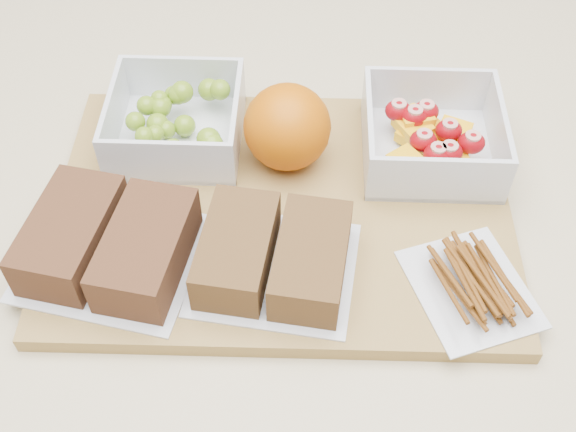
% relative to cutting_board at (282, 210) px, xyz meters
% --- Properties ---
extents(cutting_board, '(0.42, 0.30, 0.02)m').
position_rel_cutting_board_xyz_m(cutting_board, '(0.00, 0.00, 0.00)').
color(cutting_board, '#A17F43').
rests_on(cutting_board, counter).
extents(grape_container, '(0.13, 0.13, 0.05)m').
position_rel_cutting_board_xyz_m(grape_container, '(-0.11, 0.09, 0.03)').
color(grape_container, silver).
rests_on(grape_container, cutting_board).
extents(fruit_container, '(0.13, 0.13, 0.05)m').
position_rel_cutting_board_xyz_m(fruit_container, '(0.14, 0.07, 0.03)').
color(fruit_container, silver).
rests_on(fruit_container, cutting_board).
extents(orange, '(0.08, 0.08, 0.08)m').
position_rel_cutting_board_xyz_m(orange, '(0.00, 0.06, 0.05)').
color(orange, '#C95D04').
rests_on(orange, cutting_board).
extents(sandwich_bag_left, '(0.17, 0.16, 0.05)m').
position_rel_cutting_board_xyz_m(sandwich_bag_left, '(-0.14, -0.07, 0.03)').
color(sandwich_bag_left, silver).
rests_on(sandwich_bag_left, cutting_board).
extents(sandwich_bag_center, '(0.15, 0.14, 0.04)m').
position_rel_cutting_board_xyz_m(sandwich_bag_center, '(-0.00, -0.07, 0.03)').
color(sandwich_bag_center, silver).
rests_on(sandwich_bag_center, cutting_board).
extents(pretzel_bag, '(0.12, 0.13, 0.02)m').
position_rel_cutting_board_xyz_m(pretzel_bag, '(0.16, -0.09, 0.02)').
color(pretzel_bag, silver).
rests_on(pretzel_bag, cutting_board).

